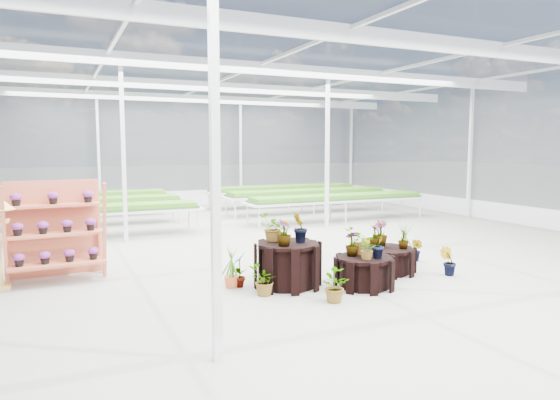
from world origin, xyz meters
name	(u,v)px	position (x,y,z in m)	size (l,w,h in m)	color
ground_plane	(297,263)	(0.00, 0.00, 0.00)	(24.00, 24.00, 0.00)	gray
greenhouse_shell	(297,157)	(0.00, 0.00, 2.25)	(18.00, 24.00, 4.50)	white
steel_frame	(297,157)	(0.00, 0.00, 2.25)	(18.00, 24.00, 4.50)	silver
nursery_benches	(204,207)	(0.00, 7.20, 0.42)	(16.00, 7.00, 0.84)	silver
plinth_tall	(288,265)	(-0.94, -1.55, 0.40)	(1.16, 1.16, 0.79)	black
plinth_mid	(364,272)	(0.26, -2.15, 0.27)	(1.04, 1.04, 0.55)	black
plinth_low	(387,260)	(1.26, -1.45, 0.25)	(1.10, 1.10, 0.50)	black
shelf_rack	(55,231)	(-4.66, 0.64, 0.92)	(1.73, 0.92, 1.84)	#B5543A
nursery_plants	(328,251)	(-0.09, -1.47, 0.55)	(4.65, 2.81, 1.34)	#3B721C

